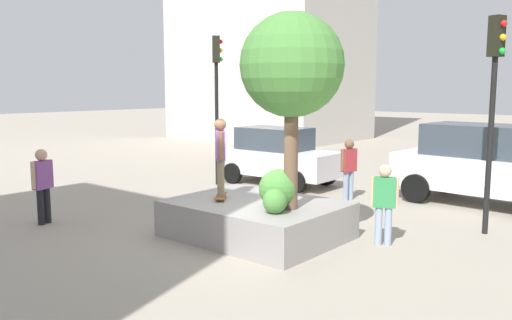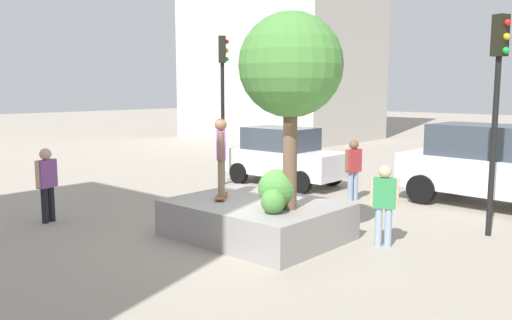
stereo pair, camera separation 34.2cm
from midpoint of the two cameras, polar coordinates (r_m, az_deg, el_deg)
The scene contains 14 objects.
ground_plane at distance 11.35m, azimuth -2.47°, elevation -8.49°, with size 120.00×120.00×0.00m, color #9E9384.
planter_ledge at distance 11.37m, azimuth -0.87°, elevation -6.44°, with size 3.51×2.68×0.77m, color gray.
plaza_tree at distance 10.38m, azimuth 2.94°, elevation 10.07°, with size 2.04×2.04×3.88m.
boxwood_shrub at distance 10.18m, azimuth 1.10°, elevation -4.50°, with size 0.48×0.48×0.48m, color #4C8C3D.
hedge_clump at distance 10.65m, azimuth 1.50°, elevation -3.10°, with size 0.79×0.79×0.79m, color #4C8C3D.
skateboard at distance 11.59m, azimuth -4.68°, elevation -3.95°, with size 0.66×0.76×0.07m.
skateboarder at distance 11.43m, azimuth -4.73°, elevation 0.93°, with size 0.46×0.45×1.69m.
police_car at distance 17.49m, azimuth 1.81°, elevation 0.48°, with size 4.08×1.93×1.89m.
sedan_parked at distance 15.58m, azimuth 22.85°, elevation -0.44°, with size 4.85×2.45×2.21m.
traffic_light_corner at distance 12.28m, azimuth 23.65°, elevation 7.17°, with size 0.37×0.35×4.69m.
traffic_light_median at distance 17.35m, azimuth -4.85°, elevation 8.11°, with size 0.37×0.37×4.86m.
passerby_with_bag at distance 13.36m, azimuth -22.82°, elevation -2.11°, with size 0.32×0.59×1.78m.
pedestrian_crossing at distance 15.18m, azimuth 9.39°, elevation -0.56°, with size 0.31×0.58×1.74m.
bystander_watching at distance 10.92m, azimuth 12.86°, elevation -4.14°, with size 0.52×0.37×1.67m.
Camera 1 is at (7.21, -8.17, 3.17)m, focal length 36.90 mm.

